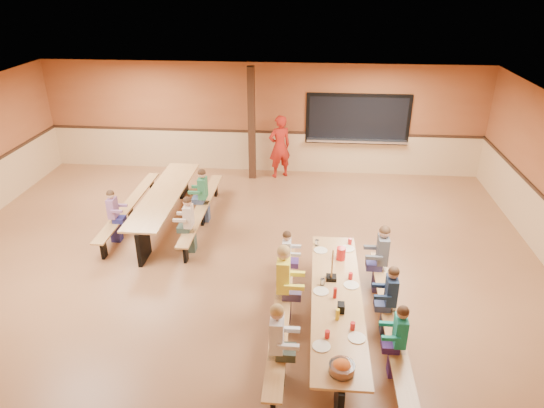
{
  "coord_description": "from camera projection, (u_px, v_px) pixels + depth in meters",
  "views": [
    {
      "loc": [
        1.39,
        -7.87,
        5.15
      ],
      "look_at": [
        0.68,
        0.38,
        1.15
      ],
      "focal_mm": 32.0,
      "sensor_mm": 36.0,
      "label": 1
    }
  ],
  "objects": [
    {
      "name": "ground",
      "position": [
        235.0,
        264.0,
        9.41
      ],
      "size": [
        12.0,
        12.0,
        0.0
      ],
      "primitive_type": "plane",
      "color": "brown",
      "rests_on": "ground"
    },
    {
      "name": "room_envelope",
      "position": [
        234.0,
        233.0,
        9.1
      ],
      "size": [
        12.04,
        10.04,
        3.02
      ],
      "color": "#95512B",
      "rests_on": "ground"
    },
    {
      "name": "kitchen_pass_through",
      "position": [
        358.0,
        122.0,
        13.01
      ],
      "size": [
        2.78,
        0.28,
        1.38
      ],
      "color": "black",
      "rests_on": "ground"
    },
    {
      "name": "structural_post",
      "position": [
        252.0,
        125.0,
        12.72
      ],
      "size": [
        0.18,
        0.18,
        3.0
      ],
      "primitive_type": "cube",
      "color": "black",
      "rests_on": "ground"
    },
    {
      "name": "cafeteria_table_main",
      "position": [
        336.0,
        308.0,
        7.35
      ],
      "size": [
        1.91,
        3.7,
        0.74
      ],
      "color": "#B28047",
      "rests_on": "ground"
    },
    {
      "name": "cafeteria_table_second",
      "position": [
        165.0,
        202.0,
        10.74
      ],
      "size": [
        1.91,
        3.7,
        0.74
      ],
      "color": "#B28047",
      "rests_on": "ground"
    },
    {
      "name": "seated_child_white_left",
      "position": [
        277.0,
        345.0,
        6.48
      ],
      "size": [
        0.39,
        0.32,
        1.26
      ],
      "primitive_type": null,
      "color": "white",
      "rests_on": "ground"
    },
    {
      "name": "seated_adult_yellow",
      "position": [
        283.0,
        284.0,
        7.66
      ],
      "size": [
        0.44,
        0.36,
        1.35
      ],
      "primitive_type": null,
      "color": "#FFF139",
      "rests_on": "ground"
    },
    {
      "name": "seated_child_grey_left",
      "position": [
        287.0,
        260.0,
        8.52
      ],
      "size": [
        0.32,
        0.26,
        1.11
      ],
      "primitive_type": null,
      "color": "silver",
      "rests_on": "ground"
    },
    {
      "name": "seated_child_teal_right",
      "position": [
        399.0,
        342.0,
        6.6
      ],
      "size": [
        0.34,
        0.28,
        1.16
      ],
      "primitive_type": null,
      "color": "#188D79",
      "rests_on": "ground"
    },
    {
      "name": "seated_child_navy_right",
      "position": [
        390.0,
        301.0,
        7.4
      ],
      "size": [
        0.36,
        0.29,
        1.18
      ],
      "primitive_type": null,
      "color": "#192B4B",
      "rests_on": "ground"
    },
    {
      "name": "seated_child_char_right",
      "position": [
        382.0,
        259.0,
        8.4
      ],
      "size": [
        0.39,
        0.32,
        1.26
      ],
      "primitive_type": null,
      "color": "#4E535A",
      "rests_on": "ground"
    },
    {
      "name": "seated_child_purple_sec",
      "position": [
        114.0,
        216.0,
        10.0
      ],
      "size": [
        0.34,
        0.27,
        1.14
      ],
      "primitive_type": null,
      "color": "#855784",
      "rests_on": "ground"
    },
    {
      "name": "seated_child_green_sec",
      "position": [
        203.0,
        196.0,
        10.8
      ],
      "size": [
        0.38,
        0.31,
        1.23
      ],
      "primitive_type": null,
      "color": "#2F794B",
      "rests_on": "ground"
    },
    {
      "name": "seated_child_tan_sec",
      "position": [
        189.0,
        225.0,
        9.63
      ],
      "size": [
        0.35,
        0.29,
        1.18
      ],
      "primitive_type": null,
      "color": "beige",
      "rests_on": "ground"
    },
    {
      "name": "standing_woman",
      "position": [
        280.0,
        147.0,
        13.07
      ],
      "size": [
        0.75,
        0.66,
        1.72
      ],
      "primitive_type": "imported",
      "rotation": [
        0.0,
        0.0,
        3.63
      ],
      "color": "#A71D13",
      "rests_on": "ground"
    },
    {
      "name": "punch_pitcher",
      "position": [
        341.0,
        254.0,
        8.15
      ],
      "size": [
        0.16,
        0.16,
        0.22
      ],
      "primitive_type": "cylinder",
      "color": "red",
      "rests_on": "cafeteria_table_main"
    },
    {
      "name": "chip_bowl",
      "position": [
        342.0,
        367.0,
        5.86
      ],
      "size": [
        0.32,
        0.32,
        0.15
      ],
      "primitive_type": null,
      "color": "orange",
      "rests_on": "cafeteria_table_main"
    },
    {
      "name": "napkin_dispenser",
      "position": [
        341.0,
        308.0,
        6.92
      ],
      "size": [
        0.1,
        0.14,
        0.13
      ],
      "primitive_type": "cube",
      "color": "black",
      "rests_on": "cafeteria_table_main"
    },
    {
      "name": "condiment_mustard",
      "position": [
        338.0,
        314.0,
        6.75
      ],
      "size": [
        0.06,
        0.06,
        0.17
      ],
      "primitive_type": "cylinder",
      "color": "yellow",
      "rests_on": "cafeteria_table_main"
    },
    {
      "name": "condiment_ketchup",
      "position": [
        335.0,
        293.0,
        7.2
      ],
      "size": [
        0.06,
        0.06,
        0.17
      ],
      "primitive_type": "cylinder",
      "color": "#B2140F",
      "rests_on": "cafeteria_table_main"
    },
    {
      "name": "table_paddle",
      "position": [
        332.0,
        272.0,
        7.61
      ],
      "size": [
        0.16,
        0.16,
        0.56
      ],
      "color": "black",
      "rests_on": "cafeteria_table_main"
    },
    {
      "name": "place_settings",
      "position": [
        337.0,
        293.0,
        7.24
      ],
      "size": [
        0.65,
        3.3,
        0.11
      ],
      "primitive_type": null,
      "color": "beige",
      "rests_on": "cafeteria_table_main"
    }
  ]
}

